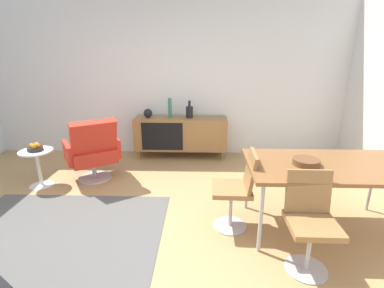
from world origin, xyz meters
The scene contains 14 objects.
ground_plane centered at (0.00, 0.00, 0.00)m, with size 8.32×8.32×0.00m, color tan.
wall_back centered at (0.00, 2.60, 1.40)m, with size 6.80×0.12×2.80m, color white.
sideboard centered at (0.26, 2.30, 0.44)m, with size 1.60×0.45×0.72m.
vase_cobalt centered at (0.08, 2.30, 0.89)m, with size 0.06×0.06×0.34m.
vase_sculptural_dark centered at (-0.31, 2.30, 0.80)m, with size 0.15×0.15×0.15m.
vase_ceramic_small centered at (0.41, 2.30, 0.83)m, with size 0.12×0.12×0.30m.
dining_table centered at (1.89, 0.18, 0.70)m, with size 1.60×0.90×0.74m.
wooden_bowl_on_table centered at (1.66, 0.15, 0.77)m, with size 0.26×0.26×0.06m, color brown.
dining_chair_front_left centered at (1.54, -0.38, 0.47)m, with size 0.40×0.43×0.86m.
dining_chair_near_window centered at (1.00, 0.17, 0.47)m, with size 0.44×0.41×0.86m.
lounge_chair_red centered at (-0.93, 1.29, 0.47)m, with size 0.89×0.88×0.95m.
side_table_round centered at (-1.65, 1.09, 0.32)m, with size 0.44×0.44×0.52m.
fruit_bowl centered at (-1.65, 1.09, 0.56)m, with size 0.20×0.20×0.11m.
area_rug centered at (-0.88, -0.06, 0.00)m, with size 2.20×1.70×0.01m, color #595654.
Camera 1 is at (0.61, -2.45, 1.80)m, focal length 26.19 mm.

